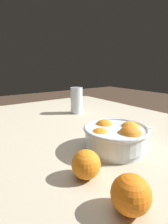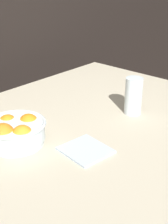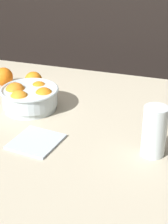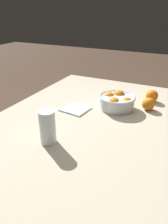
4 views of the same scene
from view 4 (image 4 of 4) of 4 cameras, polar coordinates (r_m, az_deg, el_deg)
ground_plane at (r=1.66m, az=1.26°, el=-25.21°), size 12.00×12.00×0.00m
dining_table at (r=1.22m, az=1.57°, el=-5.17°), size 1.50×1.07×0.73m
fruit_bowl at (r=1.34m, az=8.57°, el=2.83°), size 0.22×0.22×0.10m
juice_glass at (r=1.00m, az=-9.46°, el=-4.42°), size 0.07×0.07×0.16m
orange_loose_near_bowl at (r=1.50m, az=17.31°, el=4.06°), size 0.08×0.08×0.08m
orange_loose_front at (r=1.37m, az=16.45°, el=2.04°), size 0.08×0.08×0.08m
napkin at (r=1.33m, az=-2.24°, el=0.79°), size 0.16×0.17×0.01m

